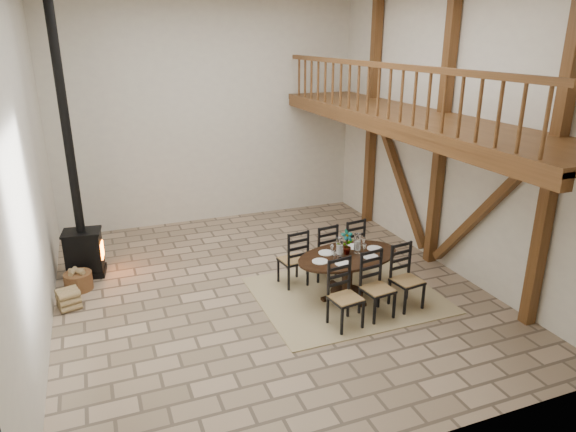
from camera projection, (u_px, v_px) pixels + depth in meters
name	position (u px, v px, depth m)	size (l,w,h in m)	color
ground	(268.00, 289.00, 9.02)	(8.00, 8.00, 0.00)	tan
room_shell	(334.00, 112.00, 8.43)	(7.02, 8.02, 5.01)	beige
rug	(346.00, 295.00, 8.79)	(3.00, 2.50, 0.02)	tan
dining_table	(347.00, 274.00, 8.66)	(1.96, 2.24, 1.18)	black
wood_stove	(79.00, 218.00, 9.19)	(0.73, 0.60, 5.00)	black
log_basket	(78.00, 280.00, 8.95)	(0.47, 0.47, 0.39)	brown
log_stack	(69.00, 299.00, 8.31)	(0.40, 0.41, 0.34)	#A4825C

